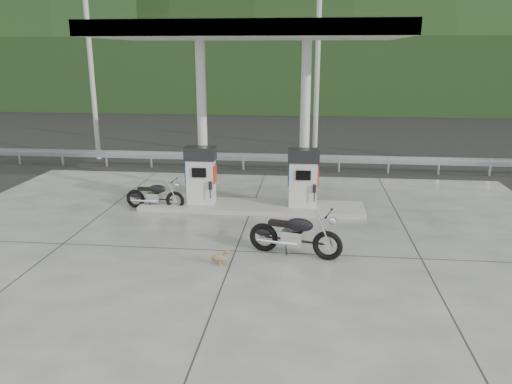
# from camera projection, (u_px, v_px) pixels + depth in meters

# --- Properties ---
(ground) EXTENTS (160.00, 160.00, 0.00)m
(ground) POSITION_uv_depth(u_px,v_px,m) (241.00, 238.00, 13.35)
(ground) COLOR black
(ground) RESTS_ON ground
(forecourt_apron) EXTENTS (18.00, 14.00, 0.02)m
(forecourt_apron) POSITION_uv_depth(u_px,v_px,m) (241.00, 237.00, 13.35)
(forecourt_apron) COLOR #61615D
(forecourt_apron) RESTS_ON ground
(pump_island) EXTENTS (7.00, 1.40, 0.15)m
(pump_island) POSITION_uv_depth(u_px,v_px,m) (252.00, 207.00, 15.72)
(pump_island) COLOR gray
(pump_island) RESTS_ON forecourt_apron
(gas_pump_left) EXTENTS (0.95, 0.55, 1.80)m
(gas_pump_left) POSITION_uv_depth(u_px,v_px,m) (201.00, 175.00, 15.63)
(gas_pump_left) COLOR silver
(gas_pump_left) RESTS_ON pump_island
(gas_pump_right) EXTENTS (0.95, 0.55, 1.80)m
(gas_pump_right) POSITION_uv_depth(u_px,v_px,m) (303.00, 178.00, 15.29)
(gas_pump_right) COLOR silver
(gas_pump_right) RESTS_ON pump_island
(canopy_column_left) EXTENTS (0.30, 0.30, 5.00)m
(canopy_column_left) POSITION_uv_depth(u_px,v_px,m) (202.00, 123.00, 15.58)
(canopy_column_left) COLOR silver
(canopy_column_left) RESTS_ON pump_island
(canopy_column_right) EXTENTS (0.30, 0.30, 5.00)m
(canopy_column_right) POSITION_uv_depth(u_px,v_px,m) (305.00, 124.00, 15.25)
(canopy_column_right) COLOR silver
(canopy_column_right) RESTS_ON pump_island
(canopy_roof) EXTENTS (8.50, 5.00, 0.40)m
(canopy_roof) POSITION_uv_depth(u_px,v_px,m) (251.00, 31.00, 14.30)
(canopy_roof) COLOR silver
(canopy_roof) RESTS_ON canopy_column_left
(guardrail) EXTENTS (26.00, 0.16, 1.42)m
(guardrail) POSITION_uv_depth(u_px,v_px,m) (267.00, 154.00, 20.82)
(guardrail) COLOR #9EA1A6
(guardrail) RESTS_ON ground
(road) EXTENTS (60.00, 7.00, 0.01)m
(road) POSITION_uv_depth(u_px,v_px,m) (273.00, 154.00, 24.36)
(road) COLOR black
(road) RESTS_ON ground
(utility_pole_a) EXTENTS (0.22, 0.22, 8.00)m
(utility_pole_a) POSITION_uv_depth(u_px,v_px,m) (91.00, 71.00, 22.20)
(utility_pole_a) COLOR #9A9995
(utility_pole_a) RESTS_ON ground
(utility_pole_b) EXTENTS (0.22, 0.22, 8.00)m
(utility_pole_b) POSITION_uv_depth(u_px,v_px,m) (317.00, 72.00, 21.17)
(utility_pole_b) COLOR #9A9995
(utility_pole_b) RESTS_ON ground
(tree_band) EXTENTS (80.00, 6.00, 6.00)m
(tree_band) POSITION_uv_depth(u_px,v_px,m) (290.00, 75.00, 41.27)
(tree_band) COLOR black
(tree_band) RESTS_ON ground
(forested_hills) EXTENTS (100.00, 40.00, 140.00)m
(forested_hills) POSITION_uv_depth(u_px,v_px,m) (298.00, 88.00, 70.80)
(forested_hills) COLOR black
(forested_hills) RESTS_ON ground
(motorcycle_left) EXTENTS (1.81, 0.66, 0.84)m
(motorcycle_left) POSITION_uv_depth(u_px,v_px,m) (155.00, 196.00, 15.67)
(motorcycle_left) COLOR black
(motorcycle_left) RESTS_ON forecourt_apron
(motorcycle_right) EXTENTS (2.28, 1.20, 1.03)m
(motorcycle_right) POSITION_uv_depth(u_px,v_px,m) (295.00, 235.00, 12.02)
(motorcycle_right) COLOR black
(motorcycle_right) RESTS_ON forecourt_apron
(duck) EXTENTS (0.46, 0.15, 0.32)m
(duck) POSITION_uv_depth(u_px,v_px,m) (219.00, 258.00, 11.55)
(duck) COLOR brown
(duck) RESTS_ON forecourt_apron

